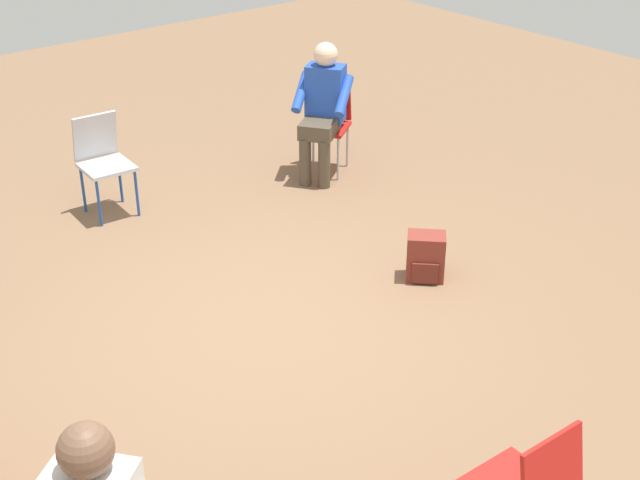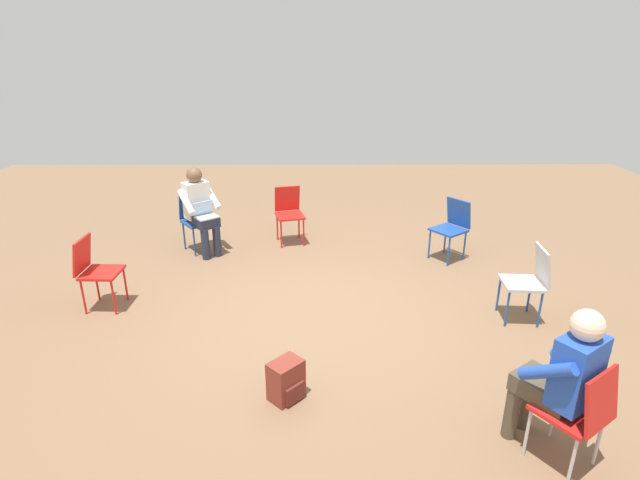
{
  "view_description": "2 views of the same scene",
  "coord_description": "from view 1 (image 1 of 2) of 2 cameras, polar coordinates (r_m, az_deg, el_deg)",
  "views": [
    {
      "loc": [
        4.19,
        -2.94,
        3.38
      ],
      "look_at": [
        0.31,
        0.22,
        0.73
      ],
      "focal_mm": 50.0,
      "sensor_mm": 36.0,
      "label": 1
    },
    {
      "loc": [
        -0.06,
        4.81,
        2.83
      ],
      "look_at": [
        -0.1,
        0.13,
        0.99
      ],
      "focal_mm": 28.0,
      "sensor_mm": 36.0,
      "label": 2
    }
  ],
  "objects": [
    {
      "name": "chair_northwest",
      "position": [
        8.38,
        0.49,
        7.75
      ],
      "size": [
        0.57,
        0.58,
        0.85
      ],
      "rotation": [
        0.0,
        0.0,
        -2.53
      ],
      "color": "red",
      "rests_on": "ground"
    },
    {
      "name": "backpack_near_laptop_user",
      "position": [
        6.66,
        6.77,
        -1.22
      ],
      "size": [
        0.34,
        0.34,
        0.36
      ],
      "rotation": [
        0.0,
        0.0,
        0.79
      ],
      "color": "maroon",
      "rests_on": "ground"
    },
    {
      "name": "person_in_blue",
      "position": [
        8.16,
        0.18,
        8.67
      ],
      "size": [
        0.63,
        0.63,
        1.24
      ],
      "rotation": [
        0.0,
        0.0,
        -2.53
      ],
      "color": "#4C4233",
      "rests_on": "ground"
    },
    {
      "name": "ground_plane",
      "position": [
        6.13,
        -3.41,
        -5.58
      ],
      "size": [
        15.14,
        15.14,
        0.0
      ],
      "primitive_type": "plane",
      "color": "brown"
    },
    {
      "name": "chair_west",
      "position": [
        7.73,
        -13.75,
        5.16
      ],
      "size": [
        0.46,
        0.43,
        0.85
      ],
      "rotation": [
        0.0,
        0.0,
        -1.64
      ],
      "color": "#B7B7BC",
      "rests_on": "ground"
    }
  ]
}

